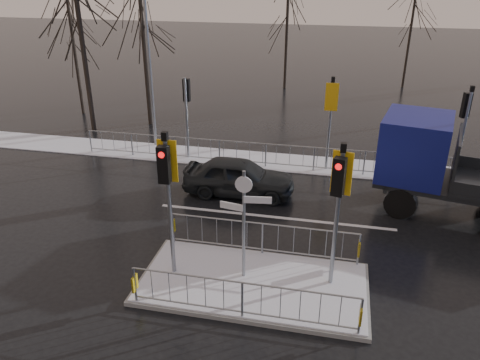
% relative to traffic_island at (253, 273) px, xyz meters
% --- Properties ---
extents(ground, '(120.00, 120.00, 0.00)m').
position_rel_traffic_island_xyz_m(ground, '(0.01, -0.01, -0.39)').
color(ground, black).
rests_on(ground, ground).
extents(snow_verge, '(30.00, 2.00, 0.04)m').
position_rel_traffic_island_xyz_m(snow_verge, '(0.01, 8.59, -0.37)').
color(snow_verge, white).
rests_on(snow_verge, ground).
extents(lane_markings, '(8.00, 11.38, 0.01)m').
position_rel_traffic_island_xyz_m(lane_markings, '(0.01, -0.34, -0.39)').
color(lane_markings, silver).
rests_on(lane_markings, ground).
extents(traffic_island, '(6.00, 3.04, 4.15)m').
position_rel_traffic_island_xyz_m(traffic_island, '(0.00, 0.00, 0.00)').
color(traffic_island, slate).
rests_on(traffic_island, ground).
extents(far_kerb_fixtures, '(18.00, 0.65, 3.83)m').
position_rel_traffic_island_xyz_m(far_kerb_fixtures, '(0.31, 8.08, 0.63)').
color(far_kerb_fixtures, gray).
rests_on(far_kerb_fixtures, ground).
extents(car_far_lane, '(4.10, 1.72, 1.39)m').
position_rel_traffic_island_xyz_m(car_far_lane, '(-1.54, 5.28, 0.30)').
color(car_far_lane, black).
rests_on(car_far_lane, ground).
extents(flatbed_truck, '(7.36, 3.97, 3.24)m').
position_rel_traffic_island_xyz_m(flatbed_truck, '(5.42, 5.54, 1.33)').
color(flatbed_truck, black).
rests_on(flatbed_truck, ground).
extents(tree_near_a, '(4.75, 4.75, 8.97)m').
position_rel_traffic_island_xyz_m(tree_near_a, '(-10.49, 10.99, 5.72)').
color(tree_near_a, black).
rests_on(tree_near_a, ground).
extents(tree_near_b, '(4.00, 4.00, 7.55)m').
position_rel_traffic_island_xyz_m(tree_near_b, '(-7.99, 12.49, 4.76)').
color(tree_near_b, black).
rests_on(tree_near_b, ground).
extents(tree_near_c, '(3.50, 3.50, 6.61)m').
position_rel_traffic_island_xyz_m(tree_near_c, '(-12.49, 13.49, 4.11)').
color(tree_near_c, black).
rests_on(tree_near_c, ground).
extents(tree_far_a, '(3.75, 3.75, 7.08)m').
position_rel_traffic_island_xyz_m(tree_far_a, '(-1.99, 21.99, 4.43)').
color(tree_far_a, black).
rests_on(tree_far_a, ground).
extents(tree_far_b, '(3.25, 3.25, 6.14)m').
position_rel_traffic_island_xyz_m(tree_far_b, '(6.01, 23.99, 3.79)').
color(tree_far_b, black).
rests_on(tree_far_b, ground).
extents(street_lamp_left, '(1.25, 0.18, 8.20)m').
position_rel_traffic_island_xyz_m(street_lamp_left, '(-6.42, 9.49, 4.10)').
color(street_lamp_left, gray).
rests_on(street_lamp_left, ground).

